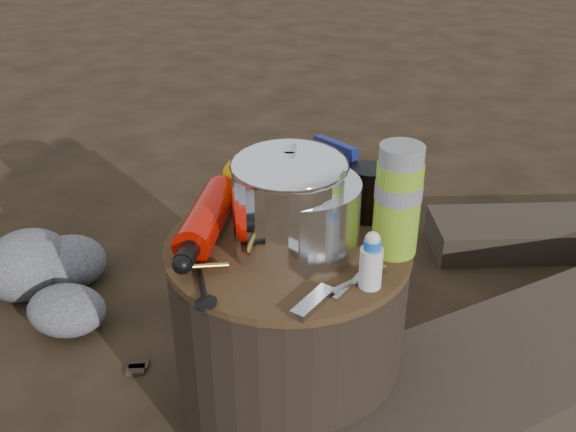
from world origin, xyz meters
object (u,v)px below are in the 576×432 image
at_px(camping_pot, 289,201).
at_px(fuel_bottle, 207,219).
at_px(thermos, 398,201).
at_px(travel_mug, 368,194).
at_px(stump, 288,333).

distance_m(camping_pot, fuel_bottle, 0.18).
height_order(camping_pot, thermos, thermos).
xyz_separation_m(camping_pot, travel_mug, (0.09, 0.17, -0.05)).
height_order(fuel_bottle, travel_mug, travel_mug).
bearing_deg(camping_pot, fuel_bottle, -175.13).
distance_m(stump, thermos, 0.37).
bearing_deg(travel_mug, fuel_bottle, -144.43).
relative_size(thermos, travel_mug, 1.92).
xyz_separation_m(stump, camping_pot, (0.01, -0.02, 0.31)).
bearing_deg(fuel_bottle, thermos, -0.49).
bearing_deg(camping_pot, thermos, 21.77).
distance_m(thermos, travel_mug, 0.14).
bearing_deg(stump, travel_mug, 56.23).
distance_m(camping_pot, travel_mug, 0.20).
relative_size(camping_pot, fuel_bottle, 0.70).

